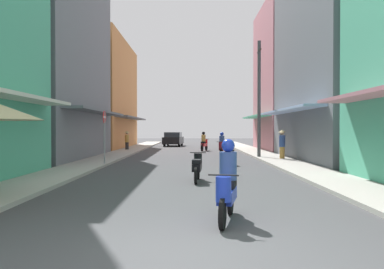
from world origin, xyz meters
TOP-DOWN VIEW (x-y plane):
  - ground_plane at (0.00, 18.91)m, footprint 100.80×100.80m
  - sidewalk_left at (-4.91, 18.91)m, footprint 1.98×53.82m
  - sidewalk_right at (4.91, 18.91)m, footprint 1.98×53.82m
  - building_left_mid at (-8.90, 17.58)m, footprint 7.05×11.49m
  - building_left_far at (-8.89, 30.51)m, footprint 7.05×13.11m
  - building_right_mid at (8.89, 16.14)m, footprint 7.05×11.22m
  - building_right_far at (8.89, 26.57)m, footprint 7.05×8.87m
  - motorbike_maroon at (2.11, 20.35)m, footprint 0.59×1.80m
  - motorbike_red at (1.12, 26.02)m, footprint 0.73×1.75m
  - motorbike_black at (0.31, 7.78)m, footprint 0.55×1.81m
  - motorbike_blue at (0.81, 2.16)m, footprint 0.63×1.79m
  - motorbike_orange at (1.97, 13.98)m, footprint 0.55×1.80m
  - parked_car at (-1.82, 34.98)m, footprint 2.10×4.24m
  - pedestrian_midway at (5.22, 16.45)m, footprint 0.44×0.44m
  - pedestrian_far at (-5.17, 26.14)m, footprint 0.44×0.44m
  - utility_pole at (4.17, 17.93)m, footprint 0.20×1.20m
  - street_sign_no_entry at (-4.07, 13.26)m, footprint 0.07×0.60m

SIDE VIEW (x-z plane):
  - ground_plane at x=0.00m, z-range 0.00..0.00m
  - sidewalk_left at x=-4.91m, z-range 0.00..0.12m
  - sidewalk_right at x=4.91m, z-range 0.00..0.12m
  - motorbike_black at x=0.31m, z-range 0.02..0.99m
  - motorbike_orange at x=1.97m, z-range 0.02..0.99m
  - motorbike_maroon at x=2.11m, z-range -0.09..1.49m
  - motorbike_red at x=1.12m, z-range -0.09..1.49m
  - motorbike_blue at x=0.81m, z-range -0.09..1.49m
  - parked_car at x=-1.82m, z-range 0.01..1.46m
  - pedestrian_far at x=-5.17m, z-range 0.10..1.73m
  - pedestrian_midway at x=5.22m, z-range 0.11..1.85m
  - street_sign_no_entry at x=-4.07m, z-range 0.39..3.04m
  - utility_pole at x=4.17m, z-range 0.08..7.15m
  - building_left_far at x=-8.89m, z-range 0.00..9.86m
  - building_right_mid at x=8.89m, z-range 0.00..10.89m
  - building_right_far at x=8.89m, z-range -0.01..11.91m
  - building_left_mid at x=-8.90m, z-range -0.01..12.70m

